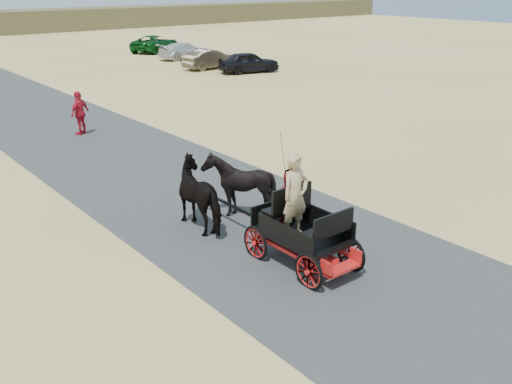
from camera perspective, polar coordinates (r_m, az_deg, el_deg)
ground at (r=12.30m, az=9.41°, el=-8.14°), size 140.00×140.00×0.00m
road at (r=12.29m, az=9.41°, el=-8.12°), size 6.00×140.00×0.01m
carriage at (r=12.45m, az=4.64°, el=-5.65°), size 1.30×2.40×0.72m
horse_left at (r=14.11m, az=-5.31°, el=-0.27°), size 0.91×2.01×1.70m
horse_right at (r=14.70m, az=-1.75°, el=0.70°), size 1.37×1.54×1.70m
driver_man at (r=11.85m, az=3.94°, el=-0.38°), size 0.66×0.43×1.80m
passenger_woman at (r=12.59m, az=3.92°, el=0.36°), size 0.77×0.60×1.58m
pedestrian at (r=23.71m, az=-17.20°, el=7.56°), size 1.09×0.87×1.73m
car_a at (r=38.21m, az=-0.71°, el=12.86°), size 4.25×2.50×1.36m
car_b at (r=40.03m, az=-4.56°, el=13.12°), size 4.03×1.60×1.31m
car_c at (r=44.96m, az=-7.04°, el=13.81°), size 4.38×2.03×1.24m
car_d at (r=50.04m, az=-10.05°, el=14.42°), size 5.38×4.38×1.36m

